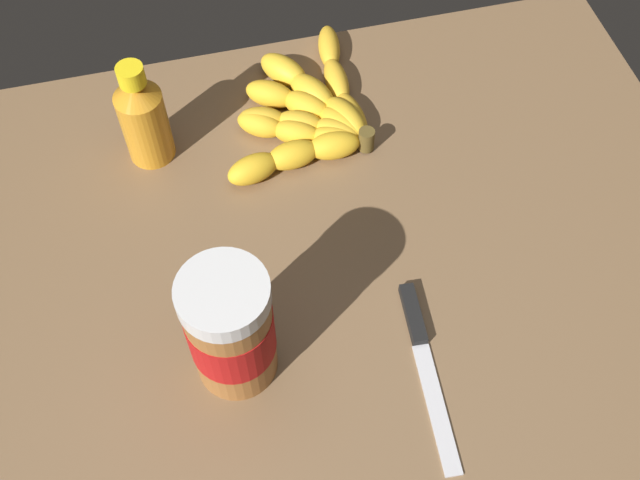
# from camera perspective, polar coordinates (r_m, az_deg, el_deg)

# --- Properties ---
(ground_plane) EXTENTS (0.87, 0.68, 0.04)m
(ground_plane) POSITION_cam_1_polar(r_m,az_deg,el_deg) (0.89, 2.68, -0.56)
(ground_plane) COLOR brown
(banana_bunch) EXTENTS (0.20, 0.25, 0.04)m
(banana_bunch) POSITION_cam_1_polar(r_m,az_deg,el_deg) (0.97, -0.83, 9.46)
(banana_bunch) COLOR gold
(banana_bunch) RESTS_ON ground_plane
(peanut_butter_jar) EXTENTS (0.09, 0.09, 0.16)m
(peanut_butter_jar) POSITION_cam_1_polar(r_m,az_deg,el_deg) (0.73, -6.76, -6.72)
(peanut_butter_jar) COLOR #9E602D
(peanut_butter_jar) RESTS_ON ground_plane
(honey_bottle) EXTENTS (0.06, 0.06, 0.14)m
(honey_bottle) POSITION_cam_1_polar(r_m,az_deg,el_deg) (0.92, -13.21, 9.01)
(honey_bottle) COLOR orange
(honey_bottle) RESTS_ON ground_plane
(butter_knife) EXTENTS (0.03, 0.21, 0.01)m
(butter_knife) POSITION_cam_1_polar(r_m,az_deg,el_deg) (0.80, 7.86, -8.77)
(butter_knife) COLOR silver
(butter_knife) RESTS_ON ground_plane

